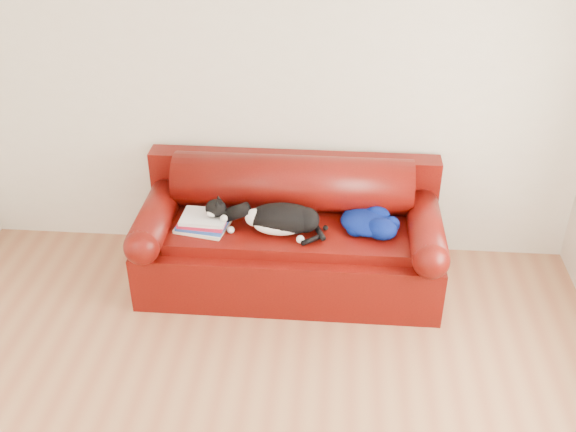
% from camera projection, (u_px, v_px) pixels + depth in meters
% --- Properties ---
extents(room_shell, '(4.52, 4.02, 2.61)m').
position_uv_depth(room_shell, '(250.00, 174.00, 2.83)').
color(room_shell, beige).
rests_on(room_shell, ground).
extents(sofa_base, '(2.10, 0.90, 0.50)m').
position_uv_depth(sofa_base, '(290.00, 254.00, 4.83)').
color(sofa_base, '#3C0205').
rests_on(sofa_base, ground).
extents(sofa_back, '(2.10, 1.01, 0.88)m').
position_uv_depth(sofa_back, '(292.00, 200.00, 4.88)').
color(sofa_back, '#3C0205').
rests_on(sofa_back, ground).
extents(book_stack, '(0.38, 0.32, 0.10)m').
position_uv_depth(book_stack, '(204.00, 222.00, 4.62)').
color(book_stack, '#EBE6CB').
rests_on(book_stack, sofa_base).
extents(cat, '(0.69, 0.31, 0.25)m').
position_uv_depth(cat, '(282.00, 220.00, 4.55)').
color(cat, black).
rests_on(cat, sofa_base).
extents(blanket, '(0.46, 0.47, 0.14)m').
position_uv_depth(blanket, '(369.00, 221.00, 4.60)').
color(blanket, '#030242').
rests_on(blanket, sofa_base).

